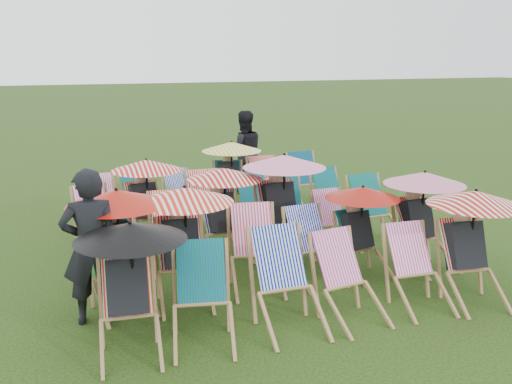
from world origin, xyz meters
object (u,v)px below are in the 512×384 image
object	(u,v)px
person_rear	(244,152)
deckchair_5	(473,245)
deckchair_29	(309,180)
person_left	(91,247)
deckchair_0	(129,287)

from	to	relation	value
person_rear	deckchair_5	bearing A→B (deg)	104.12
person_rear	deckchair_29	bearing A→B (deg)	128.42
deckchair_29	person_rear	size ratio (longest dim) A/B	0.57
deckchair_29	person_rear	xyz separation A→B (m)	(-0.87, 1.39, 0.37)
person_left	deckchair_0	bearing A→B (deg)	110.80
deckchair_5	deckchair_29	distance (m)	4.68
deckchair_5	deckchair_29	bearing A→B (deg)	96.67
person_left	person_rear	xyz separation A→B (m)	(3.43, 5.14, 0.00)
person_rear	deckchair_0	bearing A→B (deg)	68.50
person_left	person_rear	size ratio (longest dim) A/B	1.00
deckchair_29	person_rear	world-z (taller)	person_rear
deckchair_0	deckchair_5	bearing A→B (deg)	3.32
deckchair_0	deckchair_29	size ratio (longest dim) A/B	1.31
deckchair_5	person_left	xyz separation A→B (m)	(-4.26, 0.93, 0.16)
deckchair_0	person_rear	bearing A→B (deg)	67.22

